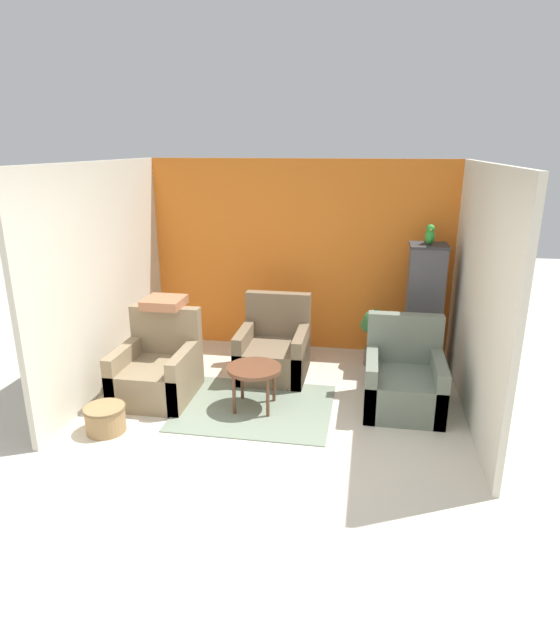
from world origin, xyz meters
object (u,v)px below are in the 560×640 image
Objects in this scene: armchair_left at (158,372)px; wicker_basket at (105,418)px; armchair_right at (403,382)px; armchair_middle at (274,352)px; coffee_table at (254,372)px; parrot at (430,235)px; potted_plant at (374,330)px; birdcage at (424,308)px.

armchair_left reaches higher than wicker_basket.
armchair_left is 1.00× the size of armchair_right.
armchair_left and armchair_middle have the same top height.
armchair_middle is at bearing 87.61° from coffee_table.
wicker_basket is (-0.21, -0.83, -0.14)m from armchair_left.
potted_plant is (-0.57, -0.04, -1.20)m from parrot.
coffee_table reaches higher than wicker_basket.
armchair_right is 1.62m from armchair_middle.
armchair_middle is (0.04, 0.92, -0.13)m from coffee_table.
armchair_left is 0.60× the size of birdcage.
parrot is (0.26, 1.14, 1.37)m from armchair_right.
armchair_left is at bearing -151.13° from potted_plant.
armchair_right is at bearing -102.74° from birdcage.
parrot is at bearing 3.63° from potted_plant.
coffee_table is at bearing -92.39° from armchair_middle.
armchair_middle reaches higher than wicker_basket.
armchair_left reaches higher than coffee_table.
armchair_middle is (-1.50, 0.62, 0.00)m from armchair_right.
coffee_table is at bearing 28.47° from wicker_basket.
coffee_table is 0.61× the size of armchair_left.
armchair_middle is 1.89m from birdcage.
birdcage is at bearing -90.00° from parrot.
armchair_left is at bearing 75.75° from wicker_basket.
armchair_left is 3.47m from parrot.
wicker_basket is at bearing -160.47° from armchair_right.
parrot is (1.76, 0.52, 1.37)m from armchair_middle.
armchair_right is 0.60× the size of birdcage.
coffee_table is 0.93m from armchair_middle.
wicker_basket is (-3.11, -2.15, -0.62)m from birdcage.
potted_plant is (2.33, 1.29, 0.17)m from armchair_left.
armchair_left is 1.29× the size of potted_plant.
coffee_table is 0.78× the size of potted_plant.
parrot is at bearing 24.47° from armchair_left.
armchair_middle reaches higher than potted_plant.
coffee_table is at bearing -131.13° from potted_plant.
birdcage is at bearing 24.44° from armchair_left.
coffee_table is 1.42× the size of wicker_basket.
coffee_table is at bearing -5.81° from armchair_left.
coffee_table is 2.61m from parrot.
potted_plant is at bearing 22.20° from armchair_middle.
armchair_left is 2.65m from armchair_right.
potted_plant is 1.83× the size of wicker_basket.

